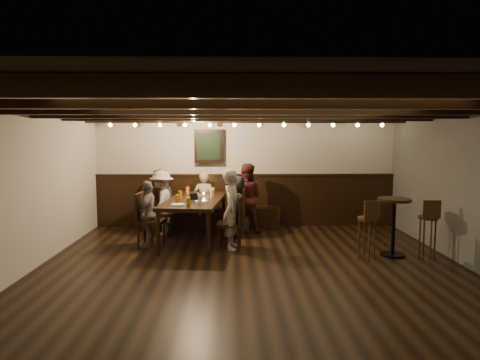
{
  "coord_description": "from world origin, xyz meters",
  "views": [
    {
      "loc": [
        -0.3,
        -5.82,
        1.99
      ],
      "look_at": [
        -0.17,
        1.3,
        1.24
      ],
      "focal_mm": 32.0,
      "sensor_mm": 36.0,
      "label": 1
    }
  ],
  "objects_px": {
    "person_bench_left": "(160,200)",
    "person_right_near": "(237,206)",
    "person_left_far": "(148,214)",
    "high_top_table": "(394,218)",
    "bar_stool_right": "(427,236)",
    "person_bench_right": "(246,198)",
    "person_bench_centre": "(204,201)",
    "dining_table": "(195,202)",
    "person_left_near": "(162,203)",
    "chair_right_near": "(235,222)",
    "chair_left_near": "(163,221)",
    "person_right_far": "(232,209)",
    "chair_right_far": "(231,233)",
    "bar_stool_left": "(367,237)",
    "chair_left_far": "(150,230)"
  },
  "relations": [
    {
      "from": "person_bench_left",
      "to": "chair_right_far",
      "type": "bearing_deg",
      "value": 140.19
    },
    {
      "from": "chair_left_far",
      "to": "person_bench_right",
      "type": "height_order",
      "value": "person_bench_right"
    },
    {
      "from": "chair_right_near",
      "to": "chair_right_far",
      "type": "distance_m",
      "value": 0.9
    },
    {
      "from": "person_bench_left",
      "to": "person_left_far",
      "type": "relative_size",
      "value": 1.08
    },
    {
      "from": "person_bench_right",
      "to": "person_left_near",
      "type": "distance_m",
      "value": 1.71
    },
    {
      "from": "person_bench_centre",
      "to": "person_left_far",
      "type": "bearing_deg",
      "value": 63.43
    },
    {
      "from": "person_left_far",
      "to": "person_bench_left",
      "type": "bearing_deg",
      "value": -173.66
    },
    {
      "from": "dining_table",
      "to": "person_bench_left",
      "type": "xyz_separation_m",
      "value": [
        -0.8,
        0.99,
        -0.09
      ]
    },
    {
      "from": "person_bench_left",
      "to": "person_right_near",
      "type": "xyz_separation_m",
      "value": [
        1.6,
        -0.62,
        -0.04
      ]
    },
    {
      "from": "person_right_far",
      "to": "bar_stool_right",
      "type": "relative_size",
      "value": 1.44
    },
    {
      "from": "chair_left_near",
      "to": "bar_stool_right",
      "type": "distance_m",
      "value": 4.83
    },
    {
      "from": "chair_right_near",
      "to": "high_top_table",
      "type": "bearing_deg",
      "value": -112.43
    },
    {
      "from": "person_bench_left",
      "to": "high_top_table",
      "type": "height_order",
      "value": "person_bench_left"
    },
    {
      "from": "chair_right_far",
      "to": "person_right_near",
      "type": "height_order",
      "value": "person_right_near"
    },
    {
      "from": "person_bench_left",
      "to": "chair_right_near",
      "type": "bearing_deg",
      "value": 164.48
    },
    {
      "from": "person_left_far",
      "to": "person_bench_right",
      "type": "bearing_deg",
      "value": 129.29
    },
    {
      "from": "chair_left_near",
      "to": "person_bench_centre",
      "type": "xyz_separation_m",
      "value": [
        0.78,
        0.52,
        0.33
      ]
    },
    {
      "from": "person_bench_right",
      "to": "person_left_far",
      "type": "relative_size",
      "value": 1.19
    },
    {
      "from": "chair_left_far",
      "to": "high_top_table",
      "type": "distance_m",
      "value": 4.18
    },
    {
      "from": "chair_right_near",
      "to": "person_bench_right",
      "type": "xyz_separation_m",
      "value": [
        0.23,
        0.43,
        0.41
      ]
    },
    {
      "from": "dining_table",
      "to": "chair_right_near",
      "type": "xyz_separation_m",
      "value": [
        0.76,
        0.37,
        -0.45
      ]
    },
    {
      "from": "chair_right_far",
      "to": "person_bench_centre",
      "type": "xyz_separation_m",
      "value": [
        -0.56,
        1.57,
        0.33
      ]
    },
    {
      "from": "bar_stool_left",
      "to": "bar_stool_right",
      "type": "relative_size",
      "value": 1.0
    },
    {
      "from": "high_top_table",
      "to": "person_left_far",
      "type": "bearing_deg",
      "value": 171.07
    },
    {
      "from": "chair_left_far",
      "to": "person_left_far",
      "type": "height_order",
      "value": "person_left_far"
    },
    {
      "from": "person_left_near",
      "to": "person_left_far",
      "type": "xyz_separation_m",
      "value": [
        -0.09,
        -0.9,
        -0.05
      ]
    },
    {
      "from": "chair_left_near",
      "to": "chair_left_far",
      "type": "height_order",
      "value": "chair_left_far"
    },
    {
      "from": "dining_table",
      "to": "person_right_near",
      "type": "bearing_deg",
      "value": 30.96
    },
    {
      "from": "person_bench_centre",
      "to": "person_bench_right",
      "type": "distance_m",
      "value": 0.92
    },
    {
      "from": "bar_stool_left",
      "to": "person_left_near",
      "type": "bearing_deg",
      "value": 142.87
    },
    {
      "from": "person_left_near",
      "to": "person_bench_right",
      "type": "bearing_deg",
      "value": 105.26
    },
    {
      "from": "person_bench_right",
      "to": "person_right_near",
      "type": "bearing_deg",
      "value": 71.57
    },
    {
      "from": "person_left_far",
      "to": "person_right_near",
      "type": "bearing_deg",
      "value": 120.96
    },
    {
      "from": "chair_right_near",
      "to": "person_bench_left",
      "type": "relative_size",
      "value": 0.74
    },
    {
      "from": "person_right_near",
      "to": "bar_stool_right",
      "type": "height_order",
      "value": "person_right_near"
    },
    {
      "from": "person_right_far",
      "to": "chair_right_far",
      "type": "bearing_deg",
      "value": 90.0
    },
    {
      "from": "high_top_table",
      "to": "bar_stool_right",
      "type": "distance_m",
      "value": 0.59
    },
    {
      "from": "person_left_near",
      "to": "high_top_table",
      "type": "relative_size",
      "value": 1.36
    },
    {
      "from": "bar_stool_right",
      "to": "chair_left_near",
      "type": "bearing_deg",
      "value": 165.24
    },
    {
      "from": "chair_left_far",
      "to": "person_left_near",
      "type": "distance_m",
      "value": 0.97
    },
    {
      "from": "person_bench_left",
      "to": "person_left_near",
      "type": "relative_size",
      "value": 0.99
    },
    {
      "from": "dining_table",
      "to": "person_left_far",
      "type": "distance_m",
      "value": 0.89
    },
    {
      "from": "bar_stool_left",
      "to": "person_right_far",
      "type": "bearing_deg",
      "value": 151.05
    },
    {
      "from": "person_bench_centre",
      "to": "person_left_near",
      "type": "xyz_separation_m",
      "value": [
        -0.81,
        -0.52,
        0.04
      ]
    },
    {
      "from": "person_left_near",
      "to": "person_left_far",
      "type": "distance_m",
      "value": 0.9
    },
    {
      "from": "dining_table",
      "to": "person_bench_right",
      "type": "bearing_deg",
      "value": 45.0
    },
    {
      "from": "person_bench_left",
      "to": "person_bench_centre",
      "type": "bearing_deg",
      "value": -170.54
    },
    {
      "from": "chair_right_far",
      "to": "person_left_near",
      "type": "relative_size",
      "value": 0.71
    },
    {
      "from": "chair_right_far",
      "to": "bar_stool_left",
      "type": "bearing_deg",
      "value": -102.01
    },
    {
      "from": "dining_table",
      "to": "person_left_near",
      "type": "height_order",
      "value": "person_left_near"
    }
  ]
}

